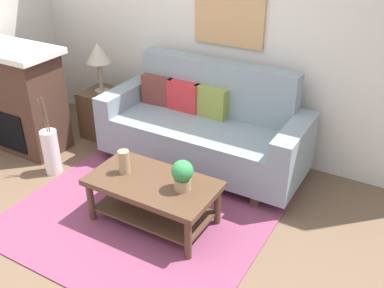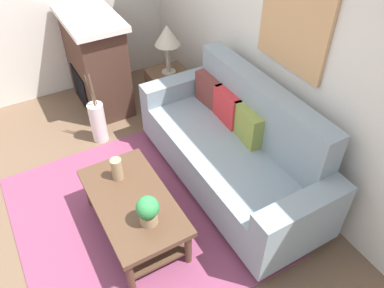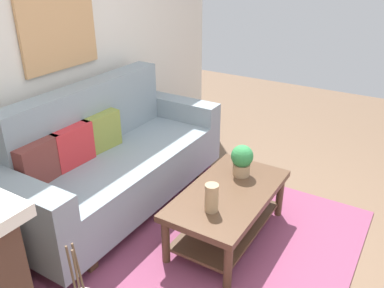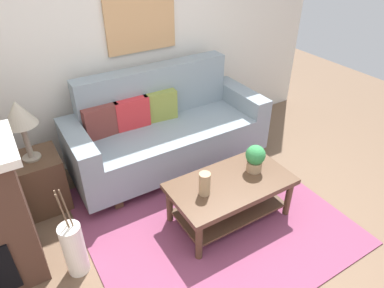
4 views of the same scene
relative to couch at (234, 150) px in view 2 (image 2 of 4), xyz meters
The scene contains 18 objects.
ground_plane 1.53m from the couch, 92.87° to the right, with size 8.86×8.86×0.00m, color brown.
wall_back 1.07m from the couch, 97.80° to the left, with size 4.86×0.10×2.70m, color silver.
area_rug 1.06m from the couch, 94.35° to the right, with size 2.21×2.13×0.01m, color #843D5B.
couch is the anchor object (origin of this frame).
throw_pillow_maroon 0.71m from the couch, 169.02° to the left, with size 0.36×0.12×0.32m, color brown.
throw_pillow_crimson 0.43m from the couch, 158.79° to the left, with size 0.36×0.12×0.32m, color red.
throw_pillow_olive 0.28m from the couch, 90.00° to the left, with size 0.36×0.12×0.32m, color olive.
coffee_table 1.08m from the couch, 85.82° to the right, with size 1.10×0.60×0.43m.
tabletop_vase 1.10m from the couch, 100.89° to the right, with size 0.10×0.10×0.21m, color tan.
potted_plant_tabletop 1.11m from the couch, 71.12° to the right, with size 0.18×0.18×0.26m.
side_table 1.37m from the couch, behind, with size 0.44×0.44×0.56m, color #513826.
table_lamp 1.47m from the couch, behind, with size 0.28×0.28×0.57m.
fireplace 2.06m from the couch, 161.89° to the right, with size 1.02×0.58×1.16m.
floor_vase 1.59m from the couch, 144.80° to the right, with size 0.17×0.17×0.48m, color white.
floor_vase_branch_a 1.58m from the couch, 144.38° to the right, with size 0.01×0.01×0.36m, color brown.
floor_vase_branch_b 1.60m from the couch, 145.53° to the right, with size 0.01×0.01×0.36m, color brown.
floor_vase_branch_c 1.61m from the couch, 144.49° to the right, with size 0.01×0.01×0.36m, color brown.
framed_painting 1.22m from the couch, 90.00° to the left, with size 0.76×0.03×0.75m, color tan.
Camera 2 is at (2.18, -0.20, 2.83)m, focal length 35.76 mm.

